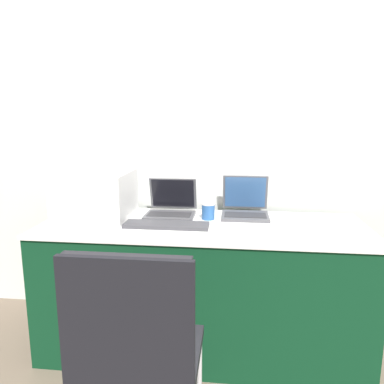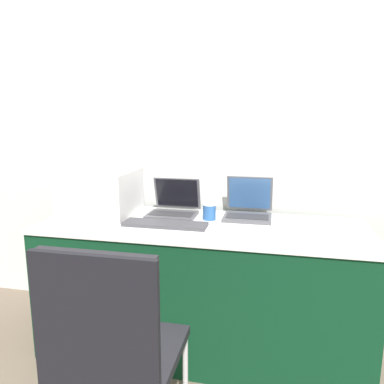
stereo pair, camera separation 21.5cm
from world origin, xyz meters
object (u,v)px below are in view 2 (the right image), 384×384
object	(u,v)px
external_keyboard	(165,224)
coffee_cup	(209,212)
laptop_right	(248,208)
printer	(100,191)
laptop_left	(174,207)
chair	(111,344)

from	to	relation	value
external_keyboard	coffee_cup	bearing A→B (deg)	39.93
external_keyboard	laptop_right	bearing A→B (deg)	34.03
printer	laptop_left	xyz separation A→B (m)	(0.45, 0.10, -0.10)
laptop_right	external_keyboard	size ratio (longest dim) A/B	0.62
external_keyboard	coffee_cup	xyz separation A→B (m)	(0.22, 0.18, 0.04)
laptop_left	external_keyboard	bearing A→B (deg)	-85.99
printer	chair	xyz separation A→B (m)	(0.51, -1.00, -0.34)
laptop_right	chair	xyz separation A→B (m)	(-0.40, -1.15, -0.24)
printer	external_keyboard	size ratio (longest dim) A/B	0.88
external_keyboard	coffee_cup	world-z (taller)	coffee_cup
printer	coffee_cup	size ratio (longest dim) A/B	4.29
printer	laptop_left	bearing A→B (deg)	12.41
chair	external_keyboard	bearing A→B (deg)	93.21
laptop_left	chair	distance (m)	1.13
laptop_left	external_keyboard	xyz separation A→B (m)	(0.02, -0.26, -0.04)
laptop_right	coffee_cup	xyz separation A→B (m)	(-0.22, -0.11, -0.00)
external_keyboard	chair	world-z (taller)	chair
laptop_left	coffee_cup	xyz separation A→B (m)	(0.24, -0.07, -0.00)
laptop_right	external_keyboard	distance (m)	0.54
printer	laptop_right	xyz separation A→B (m)	(0.91, 0.14, -0.10)
laptop_right	external_keyboard	xyz separation A→B (m)	(-0.44, -0.30, -0.04)
printer	external_keyboard	bearing A→B (deg)	-18.71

